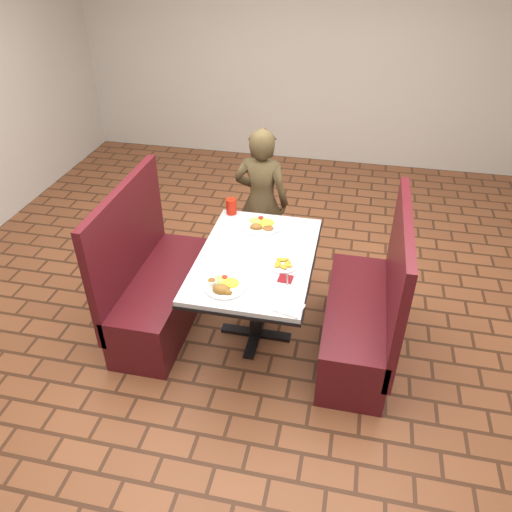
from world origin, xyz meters
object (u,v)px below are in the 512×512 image
dining_table (256,267)px  far_dinner_plate (262,224)px  near_dinner_plate (224,284)px  booth_bench_left (156,288)px  booth_bench_right (364,317)px  plantain_plate (283,264)px  red_tumbler (231,206)px  diner_person (261,202)px

dining_table → far_dinner_plate: far_dinner_plate is taller
near_dinner_plate → booth_bench_left: bearing=149.4°
dining_table → booth_bench_left: booth_bench_left is taller
booth_bench_right → near_dinner_plate: booth_bench_right is taller
booth_bench_left → far_dinner_plate: 0.97m
far_dinner_plate → booth_bench_right: bearing=-25.6°
booth_bench_right → booth_bench_left: bearing=180.0°
plantain_plate → red_tumbler: bearing=130.0°
booth_bench_right → diner_person: diner_person is taller
diner_person → booth_bench_right: bearing=140.0°
booth_bench_left → red_tumbler: size_ratio=9.54×
dining_table → far_dinner_plate: 0.42m
booth_bench_right → near_dinner_plate: bearing=-156.6°
near_dinner_plate → diner_person: bearing=91.4°
booth_bench_left → booth_bench_right: size_ratio=1.00×
plantain_plate → red_tumbler: red_tumbler is taller
booth_bench_left → booth_bench_right: same height
near_dinner_plate → far_dinner_plate: bearing=84.0°
near_dinner_plate → red_tumbler: (-0.20, 0.95, 0.03)m
booth_bench_left → far_dinner_plate: booth_bench_left is taller
booth_bench_right → diner_person: 1.39m
near_dinner_plate → plantain_plate: near_dinner_plate is taller
far_dinner_plate → red_tumbler: size_ratio=2.30×
booth_bench_left → near_dinner_plate: (0.67, -0.40, 0.45)m
far_dinner_plate → red_tumbler: (-0.28, 0.15, 0.04)m
plantain_plate → red_tumbler: size_ratio=1.60×
far_dinner_plate → diner_person: bearing=102.0°
far_dinner_plate → near_dinner_plate: bearing=-96.0°
dining_table → red_tumbler: (-0.32, 0.55, 0.16)m
booth_bench_left → red_tumbler: (0.48, 0.55, 0.48)m
booth_bench_right → red_tumbler: booth_bench_right is taller
near_dinner_plate → plantain_plate: (0.33, 0.32, -0.02)m
booth_bench_left → plantain_plate: bearing=-4.2°
booth_bench_right → far_dinner_plate: bearing=154.4°
plantain_plate → red_tumbler: 0.82m
booth_bench_right → near_dinner_plate: 1.10m
booth_bench_right → near_dinner_plate: size_ratio=4.52×
near_dinner_plate → red_tumbler: bearing=101.7°
booth_bench_left → red_tumbler: bearing=49.2°
diner_person → near_dinner_plate: (0.03, -1.35, 0.11)m
far_dinner_plate → plantain_plate: bearing=-62.7°
plantain_plate → near_dinner_plate: bearing=-135.5°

